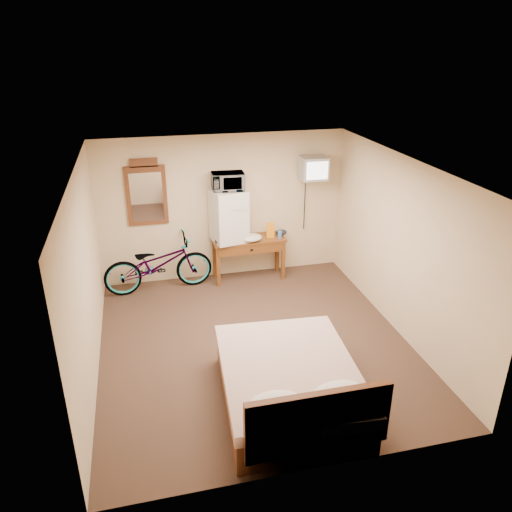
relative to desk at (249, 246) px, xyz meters
The scene contains 13 objects.
room 2.13m from the desk, 100.89° to the right, with size 4.60×4.64×2.50m.
desk is the anchor object (origin of this frame).
mini_fridge 0.67m from the desk, behind, with size 0.63×0.62×0.89m.
microwave 1.21m from the desk, behind, with size 0.52×0.35×0.29m, color silver.
snack_bag 0.46m from the desk, ahead, with size 0.13×0.08×0.27m, color orange.
blue_cup 0.57m from the desk, ahead, with size 0.07×0.07×0.12m, color #4072DB.
cloth_cream 0.21m from the desk, 85.29° to the right, with size 0.39×0.30×0.12m, color beige.
cloth_dark_a 0.52m from the desk, 169.05° to the right, with size 0.26×0.19×0.10m, color black.
cloth_dark_b 0.63m from the desk, ahead, with size 0.20×0.16×0.09m, color black.
crt_television 1.71m from the desk, ahead, with size 0.44×0.56×0.38m.
wall_mirror 1.93m from the desk, behind, with size 0.65×0.04×1.11m.
bicycle 1.57m from the desk, behind, with size 0.63×1.80×0.94m, color black.
bed 3.41m from the desk, 94.93° to the right, with size 1.64×2.09×0.90m.
Camera 1 is at (-1.37, -5.74, 3.94)m, focal length 35.00 mm.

